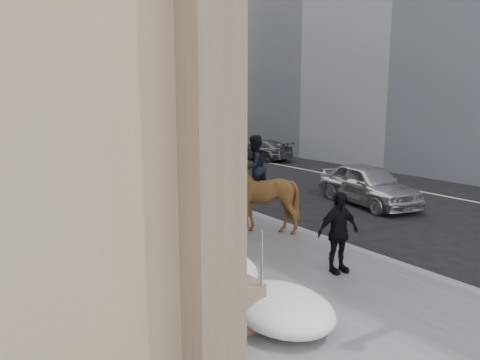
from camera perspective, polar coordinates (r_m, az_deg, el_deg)
name	(u,v)px	position (r m, az deg, el deg)	size (l,w,h in m)	color
ground	(272,275)	(10.27, 3.98, -11.54)	(140.00, 140.00, 0.00)	black
sidewalk	(114,194)	(18.83, -15.16, -1.62)	(5.00, 80.00, 0.12)	#535355
curb	(174,186)	(19.81, -8.00, -0.79)	(0.24, 80.00, 0.12)	slate
lane_line	(313,171)	(24.29, 8.91, 1.08)	(0.15, 70.00, 0.01)	#BFB78C
far_podium	(380,128)	(27.71, 16.64, 6.04)	(2.00, 80.00, 4.00)	brown
bg_building_mid	(3,14)	(68.96, -26.90, 17.64)	(30.00, 12.00, 28.00)	slate
streetlight_mid	(137,79)	(23.18, -12.50, 11.88)	(1.71, 0.24, 8.00)	#2D2D30
streetlight_far	(44,87)	(42.38, -22.80, 10.46)	(1.71, 0.24, 8.00)	#2D2D30
traffic_signal	(76,93)	(30.55, -19.33, 10.01)	(4.10, 0.22, 6.00)	#2D2D30
snow_bank	(91,196)	(16.56, -17.71, -1.90)	(1.70, 18.10, 0.76)	white
mounted_horse_left	(214,207)	(11.33, -3.23, -3.32)	(1.27, 2.38, 2.63)	#442B14
mounted_horse_right	(256,193)	(12.65, 2.00, -1.54)	(1.86, 2.03, 2.66)	#472F14
pedestrian	(338,232)	(10.06, 11.88, -6.26)	(1.02, 0.42, 1.73)	black
car_silver	(368,184)	(17.15, 15.38, -0.52)	(1.71, 4.24, 1.44)	#B2B4BA
car_grey	(261,150)	(28.33, 2.56, 3.70)	(1.69, 4.16, 1.21)	#56595D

